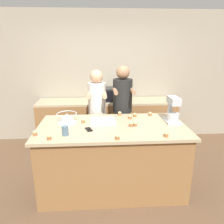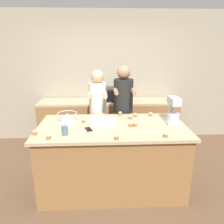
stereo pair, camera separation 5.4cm
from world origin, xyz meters
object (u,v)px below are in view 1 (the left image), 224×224
Objects in this scene: cupcake_2 at (166,134)px; cupcake_5 at (130,117)px; person_left at (97,115)px; cupcake_9 at (135,124)px; stand_mixer at (173,111)px; cupcake_7 at (150,114)px; baking_tray at (103,121)px; cupcake_4 at (117,137)px; cupcake_6 at (83,121)px; mixing_bowl at (67,117)px; cupcake_1 at (35,133)px; cell_phone at (89,129)px; microwave_oven at (116,94)px; drinking_glass at (65,131)px; cupcake_0 at (131,124)px; cupcake_10 at (120,113)px; cupcake_3 at (135,115)px; person_right at (122,113)px; cupcake_8 at (49,137)px.

cupcake_5 is (-0.34, 0.69, 0.00)m from cupcake_2.
person_left is 0.94m from cupcake_9.
stand_mixer is 6.03× the size of cupcake_7.
cupcake_5 is at bearing 15.57° from baking_tray.
cupcake_4 is at bearing -146.43° from stand_mixer.
mixing_bowl is at bearing 170.25° from cupcake_6.
cell_phone is at bearing 12.46° from cupcake_1.
cupcake_4 is (1.00, -0.18, 0.00)m from cupcake_1.
cupcake_9 is (0.28, 0.42, 0.00)m from cupcake_4.
cupcake_5 is (0.26, 0.73, 0.00)m from cupcake_4.
cell_phone is at bearing -106.91° from microwave_oven.
cupcake_0 is (0.85, 0.24, -0.03)m from drinking_glass.
cupcake_4 is (0.23, -1.20, 0.11)m from person_left.
person_left is at bearing 123.73° from cupcake_9.
cupcake_1 is 1.00× the size of cupcake_7.
cupcake_10 is at bearing 126.66° from cupcake_5.
cupcake_0 and cupcake_5 have the same top height.
stand_mixer is 1.88m from cupcake_1.
cupcake_4 and cupcake_10 have the same top height.
person_left is 1.11m from drinking_glass.
cupcake_9 is (-0.06, -0.41, 0.00)m from cupcake_3.
person_right is at bearing 139.74° from cupcake_7.
cupcake_9 is 0.52m from cupcake_10.
cell_phone is at bearing -72.62° from cupcake_6.
cupcake_10 is (0.12, 0.91, 0.00)m from cupcake_4.
cupcake_0 is at bearing -87.43° from microwave_oven.
microwave_oven is 1.96m from drinking_glass.
mixing_bowl is 4.72× the size of cupcake_8.
cupcake_7 reaches higher than cell_phone.
cupcake_8 is at bearing -149.69° from cupcake_7.
person_left reaches higher than mixing_bowl.
cupcake_1 is (-1.19, -1.02, 0.08)m from person_right.
mixing_bowl is 4.72× the size of cupcake_3.
cell_phone is at bearing -44.91° from mixing_bowl.
baking_tray is 5.91× the size of cupcake_10.
drinking_glass is at bearing -164.30° from cupcake_9.
person_right reaches higher than cupcake_7.
cupcake_3 is (0.69, 0.50, 0.03)m from cell_phone.
cupcake_4 is at bearing -97.42° from cupcake_10.
cupcake_5 and cupcake_7 have the same top height.
person_left reaches higher than cupcake_6.
cupcake_3 is 0.41m from cupcake_9.
cell_phone is (-0.54, -0.87, 0.05)m from person_right.
mixing_bowl is 1.03m from cupcake_3.
cupcake_4 reaches higher than cell_phone.
stand_mixer is at bearing 13.13° from cupcake_0.
cupcake_9 is at bearing 10.72° from cupcake_1.
cupcake_2 is at bearing -51.35° from cupcake_9.
cupcake_9 is (0.95, -0.22, -0.04)m from mixing_bowl.
cupcake_5 is at bearing -130.43° from cupcake_3.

